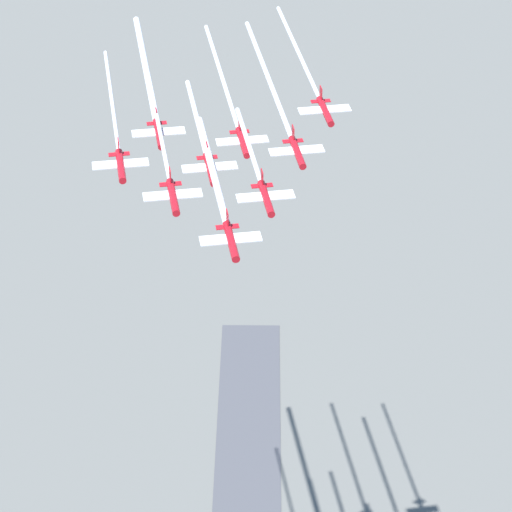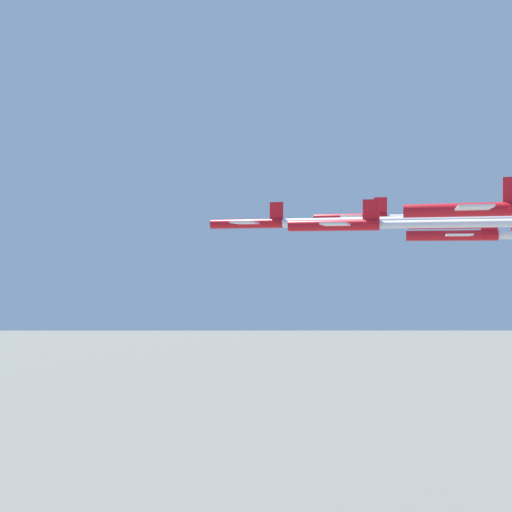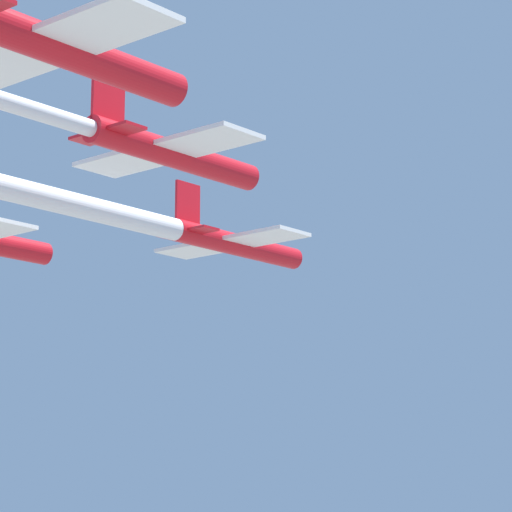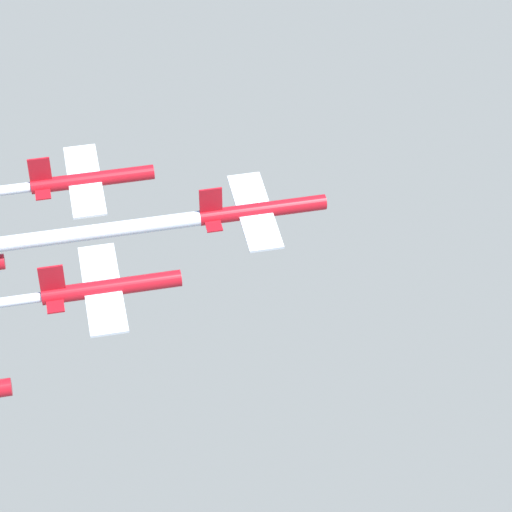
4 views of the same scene
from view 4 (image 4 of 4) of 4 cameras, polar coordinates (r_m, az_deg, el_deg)
jet_0 at (r=102.04m, az=0.10°, el=2.17°), size 10.04×10.22×3.63m
jet_1 at (r=107.52m, az=-7.92°, el=3.59°), size 10.04×10.22×3.63m
jet_2 at (r=94.15m, az=-7.06°, el=-1.49°), size 10.04×10.22×3.63m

